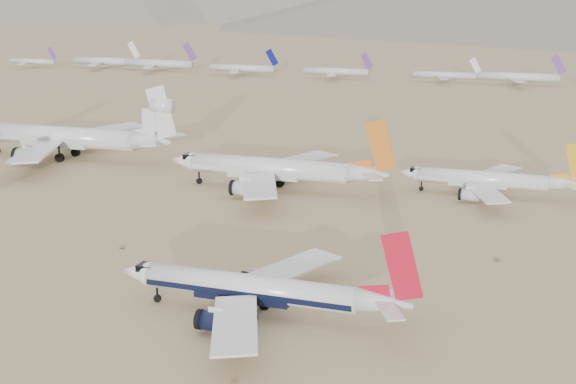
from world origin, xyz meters
name	(u,v)px	position (x,y,z in m)	size (l,w,h in m)	color
ground	(240,295)	(0.00, 0.00, 0.00)	(7000.00, 7000.00, 0.00)	#957F57
main_airliner	(262,290)	(6.63, -6.95, 4.40)	(45.31, 44.26, 15.99)	white
row2_gold_tail	(490,180)	(32.15, 76.97, 4.07)	(40.84, 39.95, 14.54)	white
row2_orange_tail	(278,169)	(-17.07, 65.54, 5.40)	(53.97, 52.80, 19.25)	white
row2_white_trijet	(71,137)	(-85.07, 79.70, 6.57)	(64.04, 62.59, 22.69)	white
distant_storage_row	(498,76)	(14.97, 296.69, 4.41)	(565.42, 49.36, 15.25)	silver
desert_scrub	(91,352)	(-11.08, -26.49, 0.28)	(247.37, 121.67, 0.63)	brown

